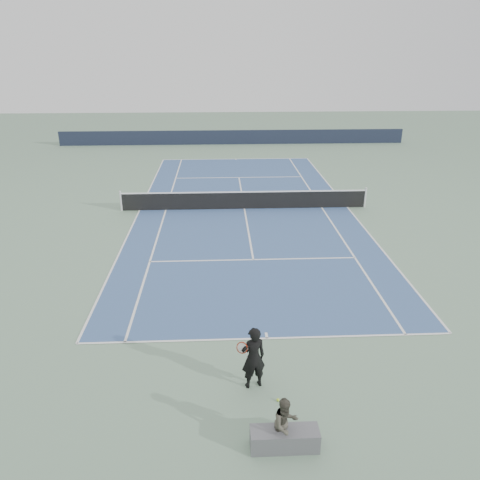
{
  "coord_description": "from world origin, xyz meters",
  "views": [
    {
      "loc": [
        -1.33,
        -23.34,
        7.87
      ],
      "look_at": [
        -0.56,
        -6.95,
        1.1
      ],
      "focal_mm": 35.0,
      "sensor_mm": 36.0,
      "label": 1
    }
  ],
  "objects_px": {
    "tennis_net": "(244,200)",
    "tennis_player": "(253,358)",
    "tennis_ball": "(278,400)",
    "spectator_bench": "(285,431)"
  },
  "relations": [
    {
      "from": "tennis_net",
      "to": "tennis_player",
      "type": "xyz_separation_m",
      "value": [
        -0.56,
        -13.9,
        0.34
      ]
    },
    {
      "from": "spectator_bench",
      "to": "tennis_ball",
      "type": "bearing_deg",
      "value": 88.44
    },
    {
      "from": "tennis_player",
      "to": "spectator_bench",
      "type": "distance_m",
      "value": 2.1
    },
    {
      "from": "tennis_ball",
      "to": "spectator_bench",
      "type": "bearing_deg",
      "value": -91.56
    },
    {
      "from": "tennis_net",
      "to": "tennis_player",
      "type": "height_order",
      "value": "tennis_player"
    },
    {
      "from": "tennis_player",
      "to": "tennis_net",
      "type": "bearing_deg",
      "value": 87.69
    },
    {
      "from": "tennis_ball",
      "to": "tennis_net",
      "type": "bearing_deg",
      "value": 90.0
    },
    {
      "from": "tennis_player",
      "to": "spectator_bench",
      "type": "height_order",
      "value": "tennis_player"
    },
    {
      "from": "tennis_ball",
      "to": "spectator_bench",
      "type": "height_order",
      "value": "spectator_bench"
    },
    {
      "from": "tennis_ball",
      "to": "spectator_bench",
      "type": "relative_size",
      "value": 0.05
    }
  ]
}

